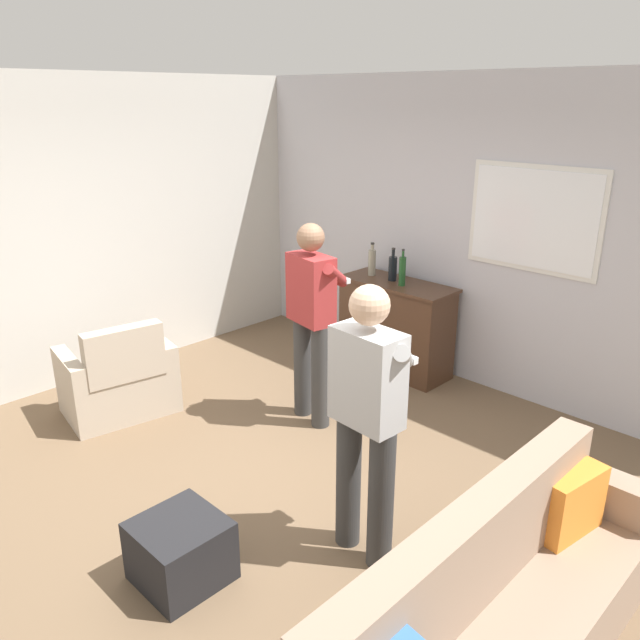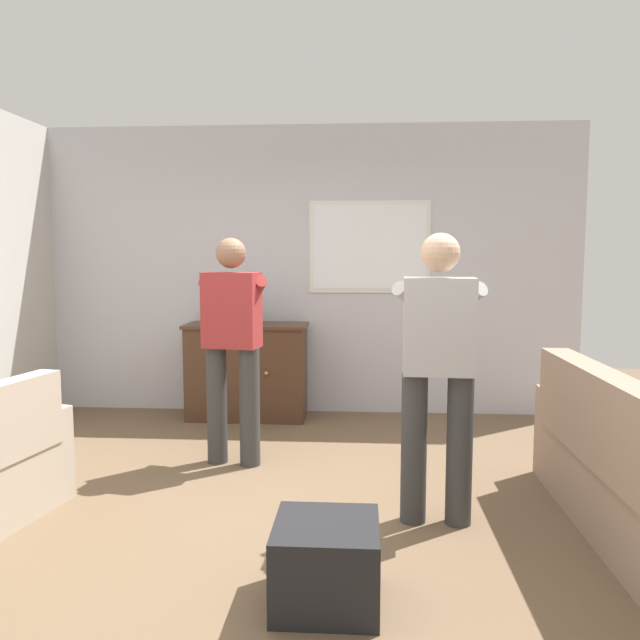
{
  "view_description": "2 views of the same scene",
  "coord_description": "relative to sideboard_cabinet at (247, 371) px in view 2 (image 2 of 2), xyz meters",
  "views": [
    {
      "loc": [
        2.9,
        -2.32,
        2.6
      ],
      "look_at": [
        0.03,
        0.61,
        1.12
      ],
      "focal_mm": 35.0,
      "sensor_mm": 36.0,
      "label": 1
    },
    {
      "loc": [
        0.5,
        -3.49,
        1.56
      ],
      "look_at": [
        0.22,
        0.58,
        1.13
      ],
      "focal_mm": 35.0,
      "sensor_mm": 36.0,
      "label": 2
    }
  ],
  "objects": [
    {
      "name": "sideboard_cabinet",
      "position": [
        0.0,
        0.0,
        0.0
      ],
      "size": [
        1.15,
        0.49,
        0.91
      ],
      "color": "#472D1E",
      "rests_on": "ground"
    },
    {
      "name": "ottoman",
      "position": [
        0.94,
        -3.13,
        -0.27
      ],
      "size": [
        0.47,
        0.47,
        0.37
      ],
      "primitive_type": "cube",
      "color": "black",
      "rests_on": "ground"
    },
    {
      "name": "bottle_liquor_amber",
      "position": [
        0.09,
        -0.06,
        0.6
      ],
      "size": [
        0.06,
        0.06,
        0.35
      ],
      "color": "#1E4C23",
      "rests_on": "sideboard_cabinet"
    },
    {
      "name": "ground",
      "position": [
        0.59,
        -2.3,
        -0.46
      ],
      "size": [
        10.4,
        10.4,
        0.0
      ],
      "primitive_type": "plane",
      "color": "brown"
    },
    {
      "name": "person_standing_right",
      "position": [
        1.52,
        -2.23,
        0.48
      ],
      "size": [
        0.56,
        0.49,
        1.68
      ],
      "color": "#383838",
      "rests_on": "ground"
    },
    {
      "name": "bottle_wine_green",
      "position": [
        -0.34,
        0.02,
        0.59
      ],
      "size": [
        0.07,
        0.07,
        0.33
      ],
      "color": "gray",
      "rests_on": "sideboard_cabinet"
    },
    {
      "name": "person_standing_left",
      "position": [
        0.14,
        -1.29,
        0.48
      ],
      "size": [
        0.55,
        0.51,
        1.68
      ],
      "color": "#383838",
      "rests_on": "ground"
    },
    {
      "name": "bottle_spirits_clear",
      "position": [
        -0.08,
        0.02,
        0.58
      ],
      "size": [
        0.08,
        0.08,
        0.32
      ],
      "color": "black",
      "rests_on": "sideboard_cabinet"
    },
    {
      "name": "wall_back_with_window",
      "position": [
        0.6,
        0.36,
        0.95
      ],
      "size": [
        5.2,
        0.15,
        2.8
      ],
      "color": "silver",
      "rests_on": "ground"
    }
  ]
}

